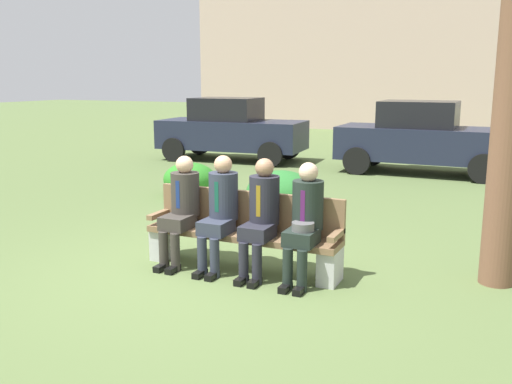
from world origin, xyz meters
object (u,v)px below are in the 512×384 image
(parked_car_far, at_px, (423,138))
(seated_man_centerright, at_px, (261,211))
(shrub_near_bench, at_px, (281,193))
(seated_man_leftmost, at_px, (182,204))
(shrub_mid_lawn, at_px, (190,179))
(seated_man_centerleft, at_px, (220,207))
(parked_car_near, at_px, (231,129))
(park_bench, at_px, (244,232))
(seated_man_rightmost, at_px, (305,217))

(parked_car_far, bearing_deg, seated_man_centerright, -94.43)
(shrub_near_bench, bearing_deg, seated_man_leftmost, -93.40)
(shrub_near_bench, height_order, shrub_mid_lawn, shrub_near_bench)
(seated_man_centerleft, distance_m, parked_car_near, 8.86)
(park_bench, bearing_deg, shrub_mid_lawn, 129.58)
(shrub_near_bench, bearing_deg, parked_car_far, 73.79)
(seated_man_leftmost, height_order, seated_man_rightmost, seated_man_rightmost)
(parked_car_far, bearing_deg, seated_man_centerleft, -98.17)
(seated_man_leftmost, xyz_separation_m, seated_man_centerleft, (0.52, 0.00, 0.02))
(seated_man_centerright, relative_size, parked_car_far, 0.34)
(seated_man_centerleft, bearing_deg, seated_man_leftmost, -179.62)
(shrub_mid_lawn, bearing_deg, parked_car_far, 50.87)
(parked_car_far, bearing_deg, shrub_mid_lawn, -129.13)
(park_bench, bearing_deg, parked_car_near, 117.99)
(seated_man_centerleft, height_order, seated_man_centerright, seated_man_centerleft)
(seated_man_centerright, distance_m, parked_car_near, 9.10)
(shrub_near_bench, xyz_separation_m, shrub_mid_lawn, (-2.13, 0.66, -0.04))
(seated_man_centerright, distance_m, shrub_mid_lawn, 4.57)
(shrub_mid_lawn, bearing_deg, seated_man_rightmost, -44.27)
(park_bench, height_order, seated_man_leftmost, seated_man_leftmost)
(parked_car_far, bearing_deg, park_bench, -96.53)
(seated_man_leftmost, height_order, seated_man_centerleft, seated_man_centerleft)
(shrub_near_bench, relative_size, parked_car_near, 0.29)
(park_bench, height_order, seated_man_centerright, seated_man_centerright)
(seated_man_leftmost, relative_size, seated_man_rightmost, 0.99)
(seated_man_centerleft, xyz_separation_m, seated_man_centerright, (0.52, -0.00, -0.00))
(seated_man_rightmost, xyz_separation_m, parked_car_far, (0.09, 7.86, 0.11))
(shrub_mid_lawn, relative_size, parked_car_far, 0.26)
(seated_man_centerleft, relative_size, shrub_near_bench, 1.14)
(seated_man_centerright, xyz_separation_m, parked_car_far, (0.61, 7.85, 0.10))
(seated_man_leftmost, bearing_deg, seated_man_rightmost, -0.15)
(park_bench, bearing_deg, shrub_near_bench, 102.72)
(park_bench, xyz_separation_m, seated_man_centerright, (0.28, -0.13, 0.30))
(parked_car_far, bearing_deg, seated_man_leftmost, -101.82)
(seated_man_rightmost, height_order, parked_car_near, parked_car_near)
(parked_car_near, bearing_deg, seated_man_rightmost, -58.11)
(shrub_mid_lawn, bearing_deg, parked_car_near, 107.59)
(shrub_near_bench, relative_size, parked_car_far, 0.30)
(park_bench, relative_size, parked_car_far, 0.60)
(seated_man_rightmost, bearing_deg, seated_man_centerleft, 179.59)
(shrub_near_bench, bearing_deg, parked_car_near, 124.49)
(park_bench, bearing_deg, seated_man_centerleft, -152.36)
(parked_car_near, bearing_deg, shrub_mid_lawn, -72.41)
(park_bench, xyz_separation_m, seated_man_leftmost, (-0.76, -0.13, 0.29))
(park_bench, bearing_deg, parked_car_far, 83.47)
(seated_man_leftmost, height_order, shrub_near_bench, seated_man_leftmost)
(seated_man_centerright, bearing_deg, parked_car_near, 119.16)
(seated_man_rightmost, height_order, shrub_mid_lawn, seated_man_rightmost)
(park_bench, bearing_deg, seated_man_rightmost, -9.61)
(seated_man_rightmost, xyz_separation_m, shrub_near_bench, (-1.39, 2.77, -0.37))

